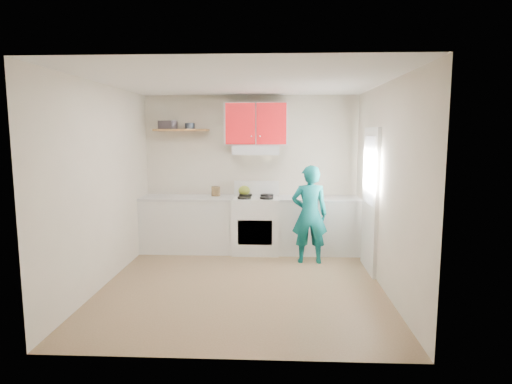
{
  "coord_description": "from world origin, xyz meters",
  "views": [
    {
      "loc": [
        0.43,
        -5.44,
        1.98
      ],
      "look_at": [
        0.15,
        0.55,
        1.15
      ],
      "focal_mm": 30.25,
      "sensor_mm": 36.0,
      "label": 1
    }
  ],
  "objects_px": {
    "stove": "(256,225)",
    "kettle": "(244,191)",
    "tin": "(190,126)",
    "crock": "(216,192)",
    "person": "(310,214)"
  },
  "relations": [
    {
      "from": "stove",
      "to": "crock",
      "type": "bearing_deg",
      "value": 169.75
    },
    {
      "from": "stove",
      "to": "kettle",
      "type": "bearing_deg",
      "value": 135.55
    },
    {
      "from": "kettle",
      "to": "stove",
      "type": "bearing_deg",
      "value": -19.95
    },
    {
      "from": "tin",
      "to": "person",
      "type": "height_order",
      "value": "tin"
    },
    {
      "from": "stove",
      "to": "tin",
      "type": "bearing_deg",
      "value": 172.01
    },
    {
      "from": "stove",
      "to": "person",
      "type": "height_order",
      "value": "person"
    },
    {
      "from": "stove",
      "to": "crock",
      "type": "relative_size",
      "value": 5.09
    },
    {
      "from": "crock",
      "to": "kettle",
      "type": "bearing_deg",
      "value": 9.44
    },
    {
      "from": "stove",
      "to": "person",
      "type": "xyz_separation_m",
      "value": [
        0.84,
        -0.56,
        0.29
      ]
    },
    {
      "from": "tin",
      "to": "person",
      "type": "bearing_deg",
      "value": -20.17
    },
    {
      "from": "kettle",
      "to": "tin",
      "type": "bearing_deg",
      "value": -152.49
    },
    {
      "from": "stove",
      "to": "crock",
      "type": "distance_m",
      "value": 0.87
    },
    {
      "from": "stove",
      "to": "crock",
      "type": "height_order",
      "value": "crock"
    },
    {
      "from": "kettle",
      "to": "person",
      "type": "height_order",
      "value": "person"
    },
    {
      "from": "tin",
      "to": "crock",
      "type": "height_order",
      "value": "tin"
    }
  ]
}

